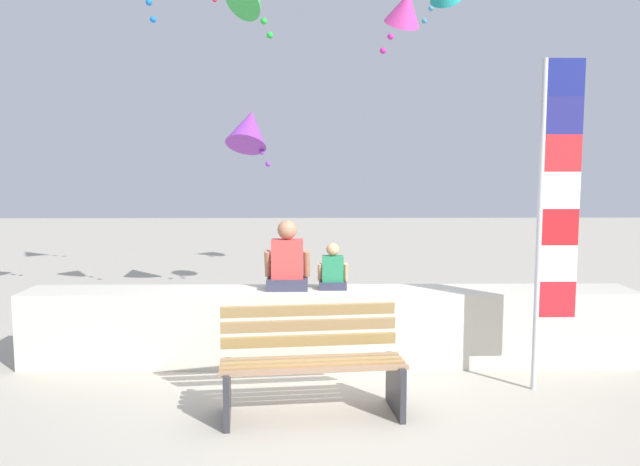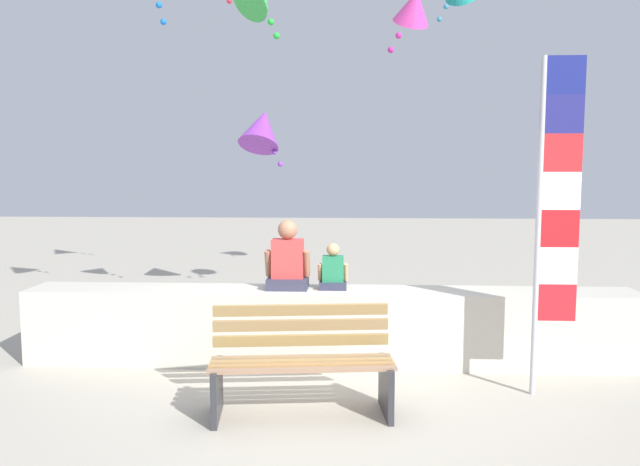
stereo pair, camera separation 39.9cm
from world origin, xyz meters
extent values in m
plane|color=#ADA696|center=(0.00, 0.00, 0.00)|extent=(40.00, 40.00, 0.00)
cube|color=beige|center=(0.00, 0.96, 0.40)|extent=(6.42, 0.59, 0.79)
cube|color=#977358|center=(-0.17, -0.64, 0.45)|extent=(1.53, 0.23, 0.03)
cube|color=#A77948|center=(-0.18, -0.53, 0.45)|extent=(1.53, 0.23, 0.03)
cube|color=#A5814E|center=(-0.19, -0.42, 0.45)|extent=(1.53, 0.23, 0.03)
cube|color=#9A7A56|center=(-0.20, -0.31, 0.45)|extent=(1.53, 0.23, 0.03)
cube|color=#9C7E48|center=(-0.21, -0.20, 0.57)|extent=(1.53, 0.21, 0.10)
cube|color=#987A50|center=(-0.22, -0.18, 0.70)|extent=(1.53, 0.21, 0.10)
cube|color=#96784A|center=(-0.22, -0.15, 0.83)|extent=(1.53, 0.21, 0.10)
cube|color=#2D2D33|center=(-0.89, -0.55, 0.23)|extent=(0.11, 0.53, 0.45)
cube|color=#2D2D33|center=(0.52, -0.40, 0.23)|extent=(0.11, 0.53, 0.45)
cube|color=#323349|center=(-0.45, 1.00, 0.85)|extent=(0.43, 0.35, 0.12)
cube|color=#D43E3C|center=(-0.45, 1.00, 1.11)|extent=(0.33, 0.21, 0.41)
cylinder|color=#A16B50|center=(-0.66, 0.98, 1.06)|extent=(0.07, 0.16, 0.30)
cylinder|color=#A16B50|center=(-0.25, 0.98, 1.06)|extent=(0.07, 0.16, 0.30)
sphere|color=#A16B50|center=(-0.45, 1.00, 1.42)|extent=(0.21, 0.21, 0.21)
cube|color=#2E2F46|center=(0.03, 1.00, 0.83)|extent=(0.29, 0.24, 0.08)
cube|color=#247B50|center=(0.03, 1.00, 1.01)|extent=(0.22, 0.14, 0.27)
cylinder|color=tan|center=(-0.11, 0.99, 0.97)|extent=(0.05, 0.11, 0.20)
cylinder|color=tan|center=(0.17, 0.99, 0.97)|extent=(0.05, 0.11, 0.20)
sphere|color=tan|center=(0.03, 1.00, 1.21)|extent=(0.14, 0.14, 0.14)
cylinder|color=#B7B7BC|center=(1.89, 0.13, 1.52)|extent=(0.05, 0.05, 3.04)
cube|color=red|center=(2.08, 0.13, 0.86)|extent=(0.34, 0.02, 0.34)
cube|color=white|center=(2.08, 0.13, 1.19)|extent=(0.34, 0.02, 0.34)
cube|color=red|center=(2.08, 0.13, 1.53)|extent=(0.34, 0.02, 0.34)
cube|color=white|center=(2.08, 0.13, 1.87)|extent=(0.34, 0.02, 0.34)
cube|color=red|center=(2.08, 0.13, 2.20)|extent=(0.34, 0.02, 0.34)
cube|color=navy|center=(2.08, 0.13, 2.54)|extent=(0.34, 0.02, 0.34)
cube|color=navy|center=(2.08, 0.13, 2.87)|extent=(0.34, 0.02, 0.34)
cone|color=#DB3D9E|center=(0.99, 2.56, 4.07)|extent=(0.62, 0.71, 0.59)
sphere|color=#C82894|center=(0.90, 2.53, 3.89)|extent=(0.08, 0.08, 0.08)
sphere|color=#C82894|center=(0.80, 2.50, 3.71)|extent=(0.08, 0.08, 0.08)
sphere|color=#C82894|center=(0.71, 2.47, 3.53)|extent=(0.08, 0.08, 0.08)
sphere|color=green|center=(-0.85, 2.35, 4.03)|extent=(0.08, 0.08, 0.08)
sphere|color=green|center=(-0.77, 2.29, 3.85)|extent=(0.08, 0.08, 0.08)
sphere|color=green|center=(-0.70, 2.23, 3.67)|extent=(0.08, 0.08, 0.08)
cone|color=purple|center=(-1.13, 3.93, 2.67)|extent=(0.82, 0.96, 0.81)
sphere|color=purple|center=(-1.04, 3.91, 2.49)|extent=(0.08, 0.08, 0.08)
sphere|color=purple|center=(-0.94, 3.88, 2.31)|extent=(0.08, 0.08, 0.08)
sphere|color=purple|center=(-0.85, 3.85, 2.13)|extent=(0.08, 0.08, 0.08)
sphere|color=blue|center=(-2.18, 2.35, 4.08)|extent=(0.08, 0.08, 0.08)
sphere|color=blue|center=(-2.15, 2.45, 3.90)|extent=(0.08, 0.08, 0.08)
sphere|color=#F2283D|center=(-1.67, 4.28, 4.62)|extent=(0.08, 0.08, 0.08)
sphere|color=teal|center=(1.67, 4.42, 4.53)|extent=(0.08, 0.08, 0.08)
sphere|color=teal|center=(1.57, 4.45, 4.35)|extent=(0.08, 0.08, 0.08)
camera|label=1|loc=(-0.19, -5.45, 2.07)|focal=34.63mm
camera|label=2|loc=(0.21, -5.44, 2.07)|focal=34.63mm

